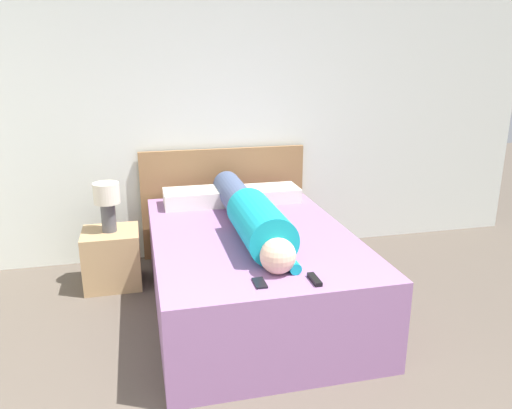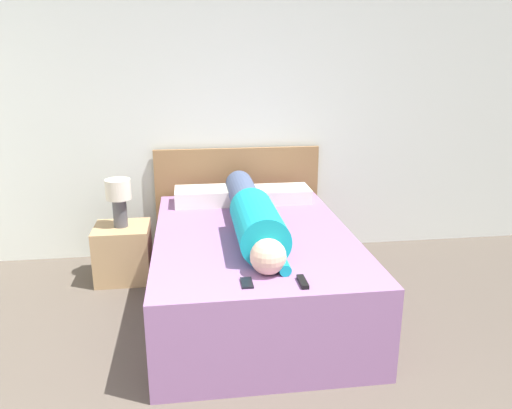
{
  "view_description": "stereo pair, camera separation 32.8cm",
  "coord_description": "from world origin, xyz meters",
  "px_view_note": "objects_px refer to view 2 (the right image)",
  "views": [
    {
      "loc": [
        -0.63,
        -0.98,
        1.81
      ],
      "look_at": [
        0.12,
        2.14,
        0.84
      ],
      "focal_mm": 35.0,
      "sensor_mm": 36.0,
      "label": 1
    },
    {
      "loc": [
        -0.31,
        -1.04,
        1.81
      ],
      "look_at": [
        0.12,
        2.14,
        0.84
      ],
      "focal_mm": 35.0,
      "sensor_mm": 36.0,
      "label": 2
    }
  ],
  "objects_px": {
    "bed": "(253,270)",
    "pillow_second": "(277,194)",
    "cell_phone": "(247,283)",
    "pillow_near_headboard": "(210,196)",
    "tv_remote": "(303,282)",
    "table_lamp": "(119,197)",
    "nightstand": "(123,252)",
    "person_lying": "(253,215)"
  },
  "relations": [
    {
      "from": "bed",
      "to": "pillow_second",
      "type": "bearing_deg",
      "value": 67.88
    },
    {
      "from": "bed",
      "to": "cell_phone",
      "type": "relative_size",
      "value": 15.74
    },
    {
      "from": "pillow_near_headboard",
      "to": "tv_remote",
      "type": "bearing_deg",
      "value": -75.01
    },
    {
      "from": "pillow_second",
      "to": "table_lamp",
      "type": "bearing_deg",
      "value": -175.13
    },
    {
      "from": "table_lamp",
      "to": "nightstand",
      "type": "bearing_deg",
      "value": -75.96
    },
    {
      "from": "bed",
      "to": "cell_phone",
      "type": "distance_m",
      "value": 0.9
    },
    {
      "from": "nightstand",
      "to": "pillow_near_headboard",
      "type": "xyz_separation_m",
      "value": [
        0.74,
        0.11,
        0.43
      ]
    },
    {
      "from": "cell_phone",
      "to": "tv_remote",
      "type": "bearing_deg",
      "value": -7.52
    },
    {
      "from": "person_lying",
      "to": "tv_remote",
      "type": "xyz_separation_m",
      "value": [
        0.17,
        -0.85,
        -0.12
      ]
    },
    {
      "from": "table_lamp",
      "to": "pillow_near_headboard",
      "type": "distance_m",
      "value": 0.75
    },
    {
      "from": "table_lamp",
      "to": "pillow_second",
      "type": "height_order",
      "value": "table_lamp"
    },
    {
      "from": "nightstand",
      "to": "tv_remote",
      "type": "height_order",
      "value": "tv_remote"
    },
    {
      "from": "bed",
      "to": "table_lamp",
      "type": "distance_m",
      "value": 1.26
    },
    {
      "from": "table_lamp",
      "to": "cell_phone",
      "type": "distance_m",
      "value": 1.71
    },
    {
      "from": "person_lying",
      "to": "cell_phone",
      "type": "bearing_deg",
      "value": -99.73
    },
    {
      "from": "table_lamp",
      "to": "pillow_second",
      "type": "xyz_separation_m",
      "value": [
        1.31,
        0.11,
        -0.06
      ]
    },
    {
      "from": "person_lying",
      "to": "cell_phone",
      "type": "xyz_separation_m",
      "value": [
        -0.14,
        -0.81,
        -0.13
      ]
    },
    {
      "from": "person_lying",
      "to": "tv_remote",
      "type": "distance_m",
      "value": 0.88
    },
    {
      "from": "tv_remote",
      "to": "cell_phone",
      "type": "distance_m",
      "value": 0.31
    },
    {
      "from": "pillow_near_headboard",
      "to": "cell_phone",
      "type": "distance_m",
      "value": 1.59
    },
    {
      "from": "tv_remote",
      "to": "cell_phone",
      "type": "relative_size",
      "value": 1.15
    },
    {
      "from": "pillow_second",
      "to": "tv_remote",
      "type": "bearing_deg",
      "value": -94.98
    },
    {
      "from": "cell_phone",
      "to": "pillow_near_headboard",
      "type": "bearing_deg",
      "value": 94.63
    },
    {
      "from": "tv_remote",
      "to": "cell_phone",
      "type": "xyz_separation_m",
      "value": [
        -0.31,
        0.04,
        -0.01
      ]
    },
    {
      "from": "table_lamp",
      "to": "tv_remote",
      "type": "bearing_deg",
      "value": -52.23
    },
    {
      "from": "pillow_near_headboard",
      "to": "tv_remote",
      "type": "relative_size",
      "value": 3.92
    },
    {
      "from": "pillow_second",
      "to": "pillow_near_headboard",
      "type": "bearing_deg",
      "value": -180.0
    },
    {
      "from": "pillow_near_headboard",
      "to": "tv_remote",
      "type": "distance_m",
      "value": 1.68
    },
    {
      "from": "bed",
      "to": "person_lying",
      "type": "height_order",
      "value": "person_lying"
    },
    {
      "from": "table_lamp",
      "to": "pillow_second",
      "type": "distance_m",
      "value": 1.32
    },
    {
      "from": "pillow_second",
      "to": "person_lying",
      "type": "bearing_deg",
      "value": -111.8
    },
    {
      "from": "nightstand",
      "to": "cell_phone",
      "type": "bearing_deg",
      "value": -59.56
    },
    {
      "from": "person_lying",
      "to": "cell_phone",
      "type": "distance_m",
      "value": 0.83
    },
    {
      "from": "nightstand",
      "to": "table_lamp",
      "type": "distance_m",
      "value": 0.48
    },
    {
      "from": "bed",
      "to": "pillow_second",
      "type": "distance_m",
      "value": 0.88
    },
    {
      "from": "nightstand",
      "to": "pillow_second",
      "type": "relative_size",
      "value": 0.82
    },
    {
      "from": "bed",
      "to": "nightstand",
      "type": "bearing_deg",
      "value": 147.71
    },
    {
      "from": "bed",
      "to": "nightstand",
      "type": "height_order",
      "value": "bed"
    },
    {
      "from": "cell_phone",
      "to": "person_lying",
      "type": "bearing_deg",
      "value": 80.27
    },
    {
      "from": "bed",
      "to": "table_lamp",
      "type": "xyz_separation_m",
      "value": [
        -1.01,
        0.64,
        0.42
      ]
    },
    {
      "from": "tv_remote",
      "to": "pillow_near_headboard",
      "type": "bearing_deg",
      "value": 104.99
    },
    {
      "from": "pillow_second",
      "to": "tv_remote",
      "type": "xyz_separation_m",
      "value": [
        -0.14,
        -1.63,
        -0.05
      ]
    }
  ]
}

